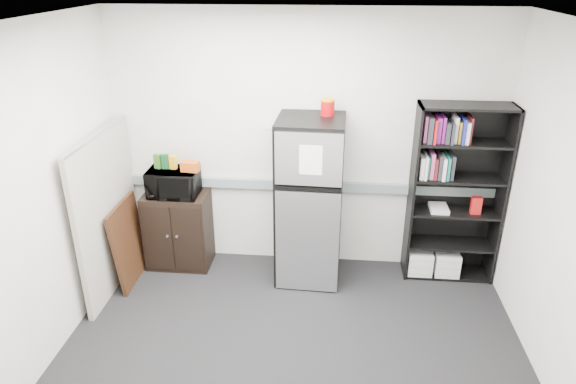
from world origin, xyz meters
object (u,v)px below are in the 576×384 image
object	(u,v)px
microwave	(173,183)
refrigerator	(309,201)
bookshelf	(454,191)
cabinet	(179,230)
cubicle_partition	(108,212)

from	to	relation	value
microwave	refrigerator	world-z (taller)	refrigerator
bookshelf	cabinet	distance (m)	2.91
cabinet	microwave	size ratio (longest dim) A/B	1.64
bookshelf	refrigerator	bearing A→B (deg)	-174.22
bookshelf	microwave	size ratio (longest dim) A/B	3.62
cabinet	microwave	bearing A→B (deg)	-90.00
cabinet	microwave	world-z (taller)	microwave
cubicle_partition	microwave	bearing A→B (deg)	36.14
refrigerator	microwave	bearing A→B (deg)	179.52
refrigerator	bookshelf	bearing A→B (deg)	7.90
cubicle_partition	cabinet	world-z (taller)	cubicle_partition
microwave	cabinet	bearing A→B (deg)	89.46
microwave	refrigerator	size ratio (longest dim) A/B	0.30
bookshelf	cabinet	xyz separation A→B (m)	(-2.85, -0.07, -0.55)
microwave	cubicle_partition	bearing A→B (deg)	-144.40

